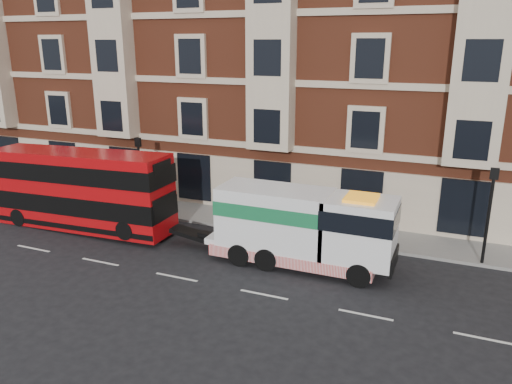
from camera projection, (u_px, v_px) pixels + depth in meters
ground at (177, 277)px, 21.17m from camera, size 120.00×120.00×0.00m
sidewalk at (247, 220)px, 27.79m from camera, size 90.00×3.00×0.15m
victorian_terrace at (301, 34)px, 31.35m from camera, size 45.00×12.00×20.40m
lamp_post_west at (140, 170)px, 28.08m from camera, size 0.35×0.15×4.35m
lamp_post_east at (489, 209)px, 21.49m from camera, size 0.35×0.15×4.35m
double_decker_bus at (80, 188)px, 26.13m from camera, size 10.32×2.37×4.18m
tow_truck at (300, 227)px, 21.83m from camera, size 8.26×2.44×3.44m
pedestrian at (112, 188)px, 30.79m from camera, size 0.56×0.37×1.53m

